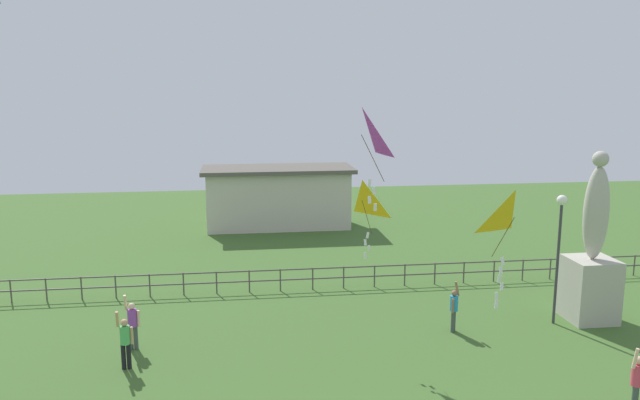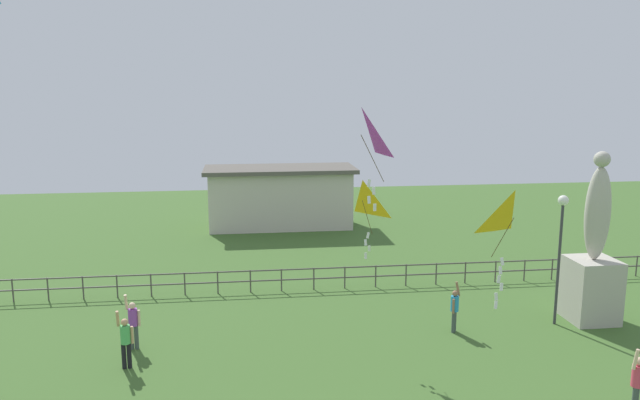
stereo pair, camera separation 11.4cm
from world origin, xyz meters
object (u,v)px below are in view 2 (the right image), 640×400
object	(u,v)px
statue_monument	(593,267)
person_0	(455,308)
kite_3	(513,222)
person_2	(133,322)
person_3	(126,339)
kite_0	(361,137)
lamppost	(561,232)
person_1	(637,381)
kite_1	(363,202)

from	to	relation	value
statue_monument	person_0	world-z (taller)	statue_monument
kite_3	person_2	bearing A→B (deg)	150.31
person_0	person_2	distance (m)	10.76
person_0	person_3	xyz separation A→B (m)	(-10.75, -1.44, 0.05)
kite_0	person_2	bearing A→B (deg)	148.51
person_2	kite_3	xyz separation A→B (m)	(10.00, -5.70, 4.26)
person_3	kite_3	bearing A→B (deg)	-23.35
lamppost	person_1	bearing A→B (deg)	-99.91
statue_monument	kite_1	size ratio (longest dim) A/B	2.45
kite_0	kite_1	bearing A→B (deg)	77.83
person_2	kite_1	size ratio (longest dim) A/B	0.74
kite_0	kite_3	distance (m)	4.23
kite_0	kite_1	xyz separation A→B (m)	(0.68, 3.16, -2.28)
statue_monument	kite_3	xyz separation A→B (m)	(-6.03, -6.18, 3.18)
kite_0	kite_1	distance (m)	3.95
statue_monument	kite_3	bearing A→B (deg)	-134.28
lamppost	statue_monument	bearing A→B (deg)	7.28
person_2	kite_3	world-z (taller)	kite_3
person_2	kite_1	bearing A→B (deg)	-6.98
kite_0	kite_3	world-z (taller)	kite_0
person_1	person_2	xyz separation A→B (m)	(-13.52, 5.86, -0.02)
person_0	person_2	size ratio (longest dim) A/B	0.95
kite_3	lamppost	bearing A→B (deg)	52.50
lamppost	kite_1	bearing A→B (deg)	-170.73
kite_0	kite_3	xyz separation A→B (m)	(3.38, -1.65, -1.93)
statue_monument	kite_1	world-z (taller)	statue_monument
person_0	kite_0	xyz separation A→B (m)	(-4.15, -4.11, 6.24)
person_2	kite_0	size ratio (longest dim) A/B	0.71
kite_1	kite_3	xyz separation A→B (m)	(2.70, -4.81, 0.35)
person_3	person_1	bearing A→B (deg)	-18.30
person_1	kite_1	distance (m)	8.87
person_1	person_2	distance (m)	14.74
person_1	kite_0	bearing A→B (deg)	165.35
person_2	person_3	size ratio (longest dim) A/B	1.01
person_0	kite_1	size ratio (longest dim) A/B	0.70
lamppost	person_2	bearing A→B (deg)	-178.82
person_3	kite_1	size ratio (longest dim) A/B	0.73
statue_monument	kite_1	xyz separation A→B (m)	(-8.73, -1.37, 2.83)
statue_monument	kite_0	bearing A→B (deg)	-154.28
kite_0	kite_3	size ratio (longest dim) A/B	0.88
person_1	kite_0	distance (m)	9.44
person_1	kite_1	world-z (taller)	kite_1
person_1	kite_3	size ratio (longest dim) A/B	0.64
statue_monument	person_1	distance (m)	6.90
person_0	person_1	bearing A→B (deg)	-64.97
kite_1	person_3	bearing A→B (deg)	-176.10
person_3	lamppost	bearing A→B (deg)	6.60
person_0	person_1	xyz separation A→B (m)	(2.76, -5.91, 0.07)
person_0	lamppost	bearing A→B (deg)	3.64
lamppost	kite_0	bearing A→B (deg)	-151.42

